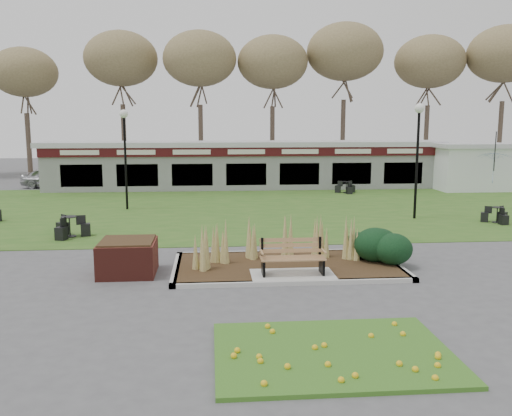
{
  "coord_description": "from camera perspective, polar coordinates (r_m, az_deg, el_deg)",
  "views": [
    {
      "loc": [
        -2.13,
        -13.56,
        4.12
      ],
      "look_at": [
        -0.81,
        2.0,
        1.62
      ],
      "focal_mm": 38.0,
      "sensor_mm": 36.0,
      "label": 1
    }
  ],
  "objects": [
    {
      "name": "flower_bed",
      "position": [
        10.06,
        8.08,
        -14.72
      ],
      "size": [
        4.2,
        3.0,
        0.16
      ],
      "color": "#3C6B1E",
      "rests_on": "ground"
    },
    {
      "name": "ground",
      "position": [
        14.33,
        3.96,
        -7.62
      ],
      "size": [
        100.0,
        100.0,
        0.0
      ],
      "primitive_type": "plane",
      "color": "#515154",
      "rests_on": "ground"
    },
    {
      "name": "brick_planter",
      "position": [
        15.18,
        -13.34,
        -5.03
      ],
      "size": [
        1.5,
        1.5,
        0.95
      ],
      "color": "maroon",
      "rests_on": "ground"
    },
    {
      "name": "tree_backdrop",
      "position": [
        41.83,
        -1.96,
        14.92
      ],
      "size": [
        47.24,
        5.24,
        10.36
      ],
      "color": "#47382B",
      "rests_on": "ground"
    },
    {
      "name": "service_hut",
      "position": [
        35.32,
        21.51,
        4.14
      ],
      "size": [
        4.4,
        3.4,
        2.83
      ],
      "color": "white",
      "rests_on": "ground"
    },
    {
      "name": "car_silver",
      "position": [
        36.1,
        -20.65,
        2.99
      ],
      "size": [
        4.0,
        2.32,
        1.28
      ],
      "primitive_type": "imported",
      "rotation": [
        0.0,
        0.0,
        1.34
      ],
      "color": "#A6A5AA",
      "rests_on": "ground"
    },
    {
      "name": "planting_bed",
      "position": [
        15.74,
        7.83,
        -4.77
      ],
      "size": [
        6.75,
        3.4,
        1.27
      ],
      "color": "#342514",
      "rests_on": "ground"
    },
    {
      "name": "park_bench",
      "position": [
        14.41,
        3.83,
        -5.09
      ],
      "size": [
        1.7,
        0.66,
        0.93
      ],
      "color": "olive",
      "rests_on": "ground"
    },
    {
      "name": "patio_umbrella",
      "position": [
        33.27,
        23.76,
        3.92
      ],
      "size": [
        2.09,
        2.12,
        2.46
      ],
      "color": "black",
      "rests_on": "ground"
    },
    {
      "name": "food_pavilion",
      "position": [
        33.69,
        -1.2,
        4.6
      ],
      "size": [
        24.6,
        3.4,
        2.9
      ],
      "color": "gray",
      "rests_on": "ground"
    },
    {
      "name": "bistro_set_b",
      "position": [
        20.55,
        -19.0,
        -2.2
      ],
      "size": [
        1.33,
        1.37,
        0.74
      ],
      "color": "black",
      "rests_on": "ground"
    },
    {
      "name": "lamp_post_mid_left",
      "position": [
        25.97,
        -13.67,
        7.25
      ],
      "size": [
        0.39,
        0.39,
        4.66
      ],
      "color": "black",
      "rests_on": "ground"
    },
    {
      "name": "lamp_post_far_right",
      "position": [
        23.79,
        16.7,
        7.34
      ],
      "size": [
        0.4,
        0.4,
        4.86
      ],
      "color": "black",
      "rests_on": "ground"
    },
    {
      "name": "bistro_set_d",
      "position": [
        31.78,
        9.47,
        1.98
      ],
      "size": [
        1.25,
        1.15,
        0.67
      ],
      "color": "black",
      "rests_on": "ground"
    },
    {
      "name": "bistro_set_c",
      "position": [
        24.25,
        24.02,
        -0.91
      ],
      "size": [
        1.21,
        1.08,
        0.64
      ],
      "color": "black",
      "rests_on": "ground"
    },
    {
      "name": "lawn",
      "position": [
        25.97,
        -0.07,
        0.0
      ],
      "size": [
        34.0,
        16.0,
        0.02
      ],
      "primitive_type": "cube",
      "color": "#315F1E",
      "rests_on": "ground"
    }
  ]
}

